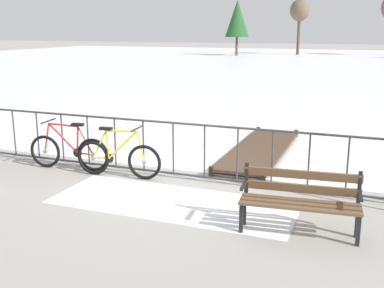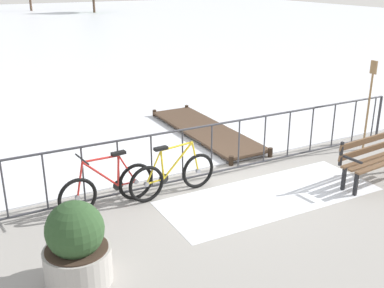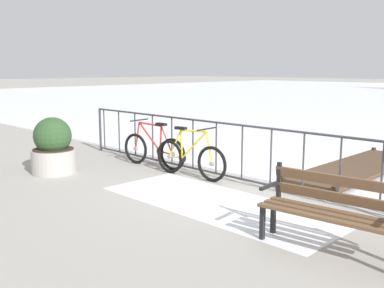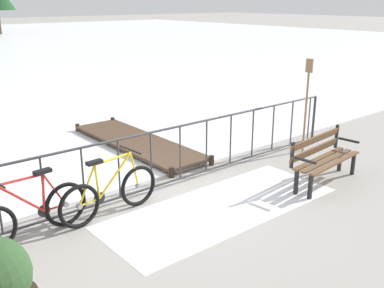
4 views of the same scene
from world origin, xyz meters
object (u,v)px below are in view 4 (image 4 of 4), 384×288
bicycle_second (31,214)px  oar_upright (307,99)px  bicycle_near_railing (110,193)px  park_bench (323,155)px

bicycle_second → oar_upright: bearing=-0.6°
bicycle_second → oar_upright: size_ratio=0.86×
bicycle_near_railing → oar_upright: 4.78m
bicycle_near_railing → bicycle_second: size_ratio=1.00×
bicycle_near_railing → oar_upright: size_ratio=0.86×
bicycle_near_railing → park_bench: bearing=-19.4°
bicycle_second → oar_upright: (5.88, -0.06, 0.77)m
bicycle_near_railing → oar_upright: (4.72, 0.02, 0.77)m
park_bench → bicycle_near_railing: bearing=160.6°
park_bench → oar_upright: (1.18, 1.27, 0.63)m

